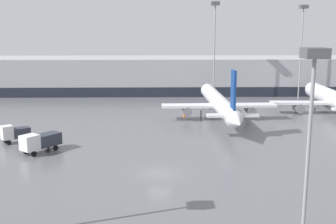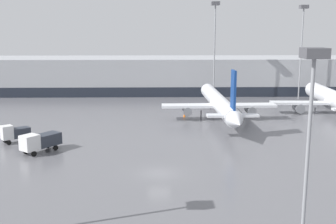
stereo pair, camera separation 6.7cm
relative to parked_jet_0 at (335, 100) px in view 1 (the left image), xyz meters
The scene contains 10 objects.
ground_plane 48.21m from the parked_jet_0, 135.59° to the right, with size 320.00×320.00×0.00m, color slate.
terminal_building 44.38m from the parked_jet_0, 140.43° to the left, with size 160.00×29.27×9.00m.
parked_jet_0 is the anchor object (origin of this frame).
parked_jet_1 24.03m from the parked_jet_0, 167.75° to the right, with size 20.84×36.57×10.37m.
service_truck_0 59.02m from the parked_jet_0, 160.21° to the right, with size 4.16×3.64×2.69m.
service_truck_1 56.27m from the parked_jet_0, 153.75° to the right, with size 5.01×5.61×2.71m.
traffic_cone_0 29.77m from the parked_jet_0, behind, with size 0.49×0.49×0.73m.
apron_light_mast_1 30.07m from the parked_jet_0, 145.98° to the left, with size 1.80×1.80×22.15m.
apron_light_mast_2 22.47m from the parked_jet_0, 94.48° to the left, with size 1.80×1.80×21.58m.
apron_light_mast_3 54.32m from the parked_jet_0, 115.00° to the right, with size 1.80×1.80×15.15m.
Camera 1 is at (0.02, -46.45, 16.69)m, focal length 45.00 mm.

